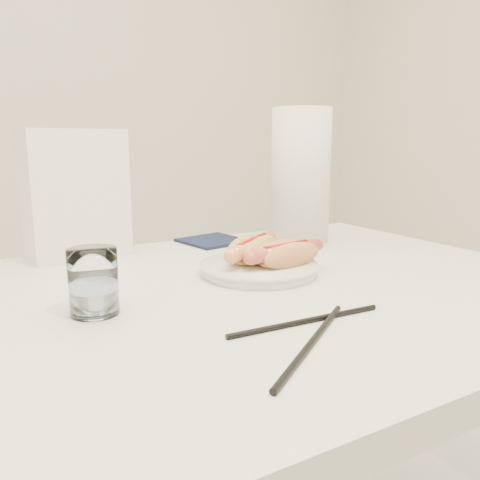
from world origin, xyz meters
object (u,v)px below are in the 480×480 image
hotdog_right (286,255)px  water_glass (93,282)px  paper_towel_roll (301,176)px  table (220,326)px  hotdog_left (252,250)px  plate (259,270)px  napkin_box (75,194)px

hotdog_right → water_glass: water_glass is taller
paper_towel_roll → table: bearing=-143.5°
table → paper_towel_roll: size_ratio=3.96×
hotdog_left → plate: bearing=-127.9°
hotdog_right → napkin_box: bearing=120.6°
water_glass → hotdog_right: bearing=5.0°
hotdog_right → paper_towel_roll: bearing=39.3°
plate → paper_towel_roll: (0.24, 0.21, 0.14)m
table → paper_towel_roll: bearing=36.5°
plate → water_glass: water_glass is taller
plate → water_glass: bearing=-168.8°
hotdog_right → napkin_box: napkin_box is taller
napkin_box → hotdog_left: bearing=-54.4°
hotdog_left → napkin_box: 0.38m
hotdog_right → plate: bearing=129.9°
table → plate: size_ratio=5.99×
paper_towel_roll → hotdog_left: bearing=-142.9°
hotdog_left → water_glass: water_glass is taller
hotdog_left → water_glass: size_ratio=1.72×
table → water_glass: bearing=-177.2°
table → hotdog_left: hotdog_left is taller
table → hotdog_left: 0.16m
table → napkin_box: napkin_box is taller
hotdog_left → paper_towel_roll: 0.32m
table → water_glass: 0.22m
paper_towel_roll → napkin_box: bearing=169.0°
table → paper_towel_roll: (0.35, 0.26, 0.21)m
hotdog_left → hotdog_right: hotdog_left is taller
hotdog_left → napkin_box: bearing=96.3°
paper_towel_roll → water_glass: bearing=-153.9°
napkin_box → paper_towel_roll: paper_towel_roll is taller
water_glass → paper_towel_roll: bearing=26.1°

